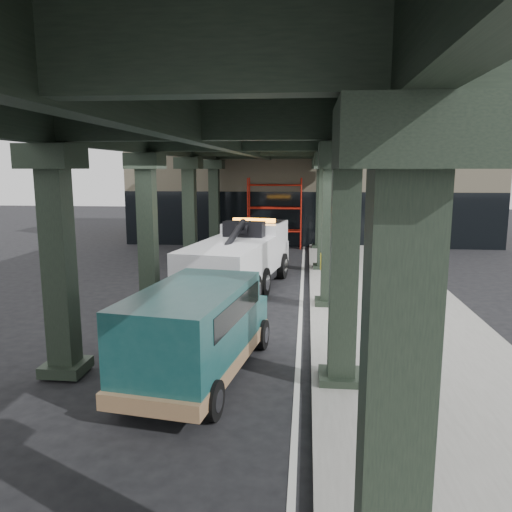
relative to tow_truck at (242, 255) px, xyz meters
The scene contains 8 objects.
ground 4.56m from the tow_truck, 82.52° to the right, with size 90.00×90.00×0.00m, color black.
sidewalk 5.71m from the tow_truck, 24.72° to the right, with size 5.00×40.00×0.15m, color gray.
lane_stripe 3.50m from the tow_truck, 45.81° to the right, with size 0.12×38.00×0.01m, color silver.
viaduct 4.78m from the tow_truck, 85.85° to the right, with size 7.40×32.00×6.40m.
building 16.10m from the tow_truck, 80.69° to the left, with size 22.00×10.00×8.00m, color #C6B793.
scaffolding 10.36m from the tow_truck, 86.84° to the left, with size 3.08×0.88×4.00m.
tow_truck is the anchor object (origin of this frame).
towed_van 8.24m from the tow_truck, 89.15° to the right, with size 2.68×5.35×2.08m.
Camera 1 is at (1.84, -13.95, 4.50)m, focal length 35.00 mm.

